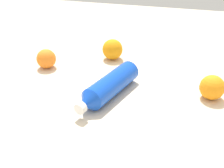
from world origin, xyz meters
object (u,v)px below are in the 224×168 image
(orange_1, at_px, (113,49))
(orange_0, at_px, (212,87))
(water_bottle, at_px, (108,87))
(orange_2, at_px, (46,59))

(orange_1, bearing_deg, orange_0, 61.30)
(water_bottle, xyz_separation_m, orange_0, (-0.08, 0.30, 0.00))
(water_bottle, bearing_deg, orange_2, -99.86)
(orange_0, distance_m, orange_2, 0.59)
(orange_0, xyz_separation_m, orange_2, (-0.06, -0.58, -0.00))
(water_bottle, xyz_separation_m, orange_1, (-0.28, -0.07, 0.01))
(orange_2, bearing_deg, orange_0, 84.45)
(orange_0, bearing_deg, water_bottle, -75.45)
(orange_1, bearing_deg, orange_2, -55.38)
(orange_1, relative_size, orange_2, 1.12)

